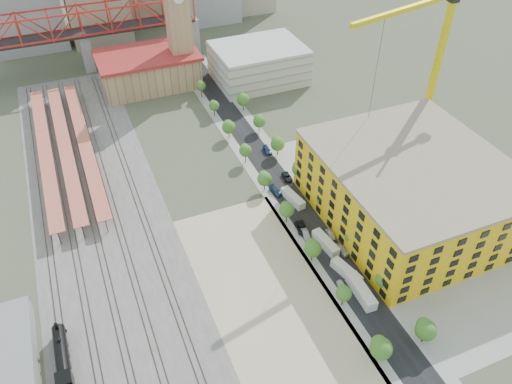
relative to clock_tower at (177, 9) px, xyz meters
name	(u,v)px	position (x,y,z in m)	size (l,w,h in m)	color
ground	(237,210)	(-8.00, -79.99, -28.70)	(400.00, 400.00, 0.00)	#474C38
ballast_strip	(97,204)	(-44.00, -62.49, -28.67)	(36.00, 165.00, 0.06)	#605E59
dirt_lot	(269,297)	(-12.00, -111.49, -28.67)	(28.00, 67.00, 0.06)	tan
street_asphalt	(268,167)	(8.00, -64.99, -28.67)	(12.00, 170.00, 0.06)	black
sidewalk_west	(252,171)	(2.50, -64.99, -28.68)	(3.00, 170.00, 0.04)	gray
sidewalk_east	(284,163)	(13.50, -64.99, -28.68)	(3.00, 170.00, 0.04)	gray
construction_pad	(413,213)	(37.00, -99.99, -28.67)	(50.00, 90.00, 0.06)	gray
rail_tracks	(90,205)	(-45.80, -62.49, -28.55)	(26.56, 160.00, 0.18)	#382B23
platform_canopies	(65,146)	(-49.00, -34.99, -24.70)	(16.00, 80.00, 4.12)	#BA5747
station_hall	(149,69)	(-13.00, 2.01, -22.03)	(38.00, 24.00, 13.10)	tan
clock_tower	(177,9)	(0.00, 0.00, 0.00)	(12.00, 12.00, 52.00)	tan
parking_garage	(259,63)	(28.00, -9.99, -21.70)	(34.00, 26.00, 14.00)	silver
truss_bridge	(81,25)	(-33.00, 25.01, -9.83)	(94.00, 9.60, 25.60)	gray
construction_building	(411,189)	(34.00, -99.99, -19.29)	(44.60, 50.60, 18.80)	yellow
street_trees	(281,186)	(8.00, -74.99, -28.70)	(15.40, 124.40, 8.00)	#205C1B
distant_hills	(175,65)	(37.28, 180.01, -108.23)	(647.00, 264.00, 227.00)	#4C6B59
locomotive	(64,369)	(-58.00, -113.58, -26.49)	(3.06, 23.62, 5.91)	black
tower_crane	(435,44)	(56.61, -71.87, 5.97)	(51.66, 13.79, 56.18)	yellow
site_trailer_a	(361,291)	(8.00, -119.15, -27.29)	(2.70, 10.27, 2.81)	silver
site_trailer_b	(346,272)	(8.00, -112.46, -27.48)	(2.33, 8.86, 2.43)	silver
site_trailer_c	(325,243)	(8.00, -101.98, -27.45)	(2.40, 9.12, 2.50)	silver
site_trailer_d	(293,198)	(8.00, -82.75, -27.48)	(2.34, 8.89, 2.43)	silver
car_0	(342,287)	(5.00, -115.87, -28.01)	(1.61, 4.01, 1.37)	silver
car_1	(306,234)	(5.00, -96.63, -27.98)	(1.52, 4.37, 1.44)	#949499
car_2	(301,228)	(5.00, -94.25, -27.93)	(2.53, 5.49, 1.53)	black
car_3	(276,191)	(5.00, -77.44, -27.95)	(2.09, 5.15, 1.50)	navy
car_4	(342,250)	(11.00, -105.40, -27.92)	(1.83, 4.54, 1.55)	silver
car_5	(330,234)	(11.00, -99.24, -28.05)	(1.37, 3.94, 1.30)	#9D9CA1
car_6	(287,177)	(11.00, -72.70, -28.01)	(2.27, 4.92, 1.37)	black
car_7	(267,150)	(11.00, -57.50, -28.00)	(1.95, 4.80, 1.39)	navy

